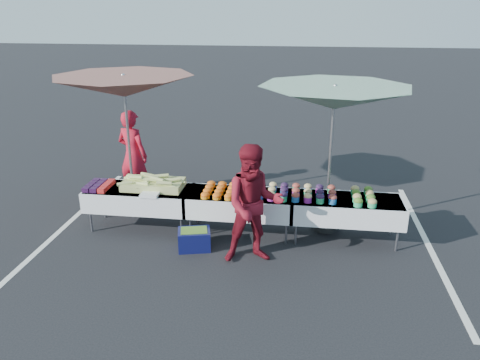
# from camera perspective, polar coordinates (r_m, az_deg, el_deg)

# --- Properties ---
(ground) EXTENTS (80.00, 80.00, 0.00)m
(ground) POSITION_cam_1_polar(r_m,az_deg,el_deg) (8.33, -0.00, -6.45)
(ground) COLOR black
(stripe_left) EXTENTS (0.10, 5.00, 0.00)m
(stripe_left) POSITION_cam_1_polar(r_m,az_deg,el_deg) (9.27, -20.07, -4.84)
(stripe_left) COLOR silver
(stripe_left) RESTS_ON ground
(stripe_right) EXTENTS (0.10, 5.00, 0.00)m
(stripe_right) POSITION_cam_1_polar(r_m,az_deg,el_deg) (8.56, 21.94, -7.29)
(stripe_right) COLOR silver
(stripe_right) RESTS_ON ground
(table_left) EXTENTS (1.86, 0.81, 0.75)m
(table_left) POSITION_cam_1_polar(r_m,az_deg,el_deg) (8.49, -12.13, -2.06)
(table_left) COLOR white
(table_left) RESTS_ON ground
(table_center) EXTENTS (1.86, 0.81, 0.75)m
(table_center) POSITION_cam_1_polar(r_m,az_deg,el_deg) (8.08, -0.00, -2.77)
(table_center) COLOR white
(table_center) RESTS_ON ground
(table_right) EXTENTS (1.86, 0.81, 0.75)m
(table_right) POSITION_cam_1_polar(r_m,az_deg,el_deg) (8.06, 12.81, -3.38)
(table_right) COLOR white
(table_right) RESTS_ON ground
(berry_punnets) EXTENTS (0.40, 0.54, 0.08)m
(berry_punnets) POSITION_cam_1_polar(r_m,az_deg,el_deg) (8.63, -16.81, -0.65)
(berry_punnets) COLOR black
(berry_punnets) RESTS_ON table_left
(corn_pile) EXTENTS (1.16, 0.57, 0.26)m
(corn_pile) POSITION_cam_1_polar(r_m,az_deg,el_deg) (8.36, -10.57, -0.42)
(corn_pile) COLOR tan
(corn_pile) RESTS_ON table_left
(plastic_bags) EXTENTS (0.30, 0.25, 0.05)m
(plastic_bags) POSITION_cam_1_polar(r_m,az_deg,el_deg) (8.06, -10.92, -1.73)
(plastic_bags) COLOR white
(plastic_bags) RESTS_ON table_left
(carrot_bowls) EXTENTS (0.75, 0.69, 0.11)m
(carrot_bowls) POSITION_cam_1_polar(r_m,az_deg,el_deg) (8.02, -1.78, -1.28)
(carrot_bowls) COLOR orange
(carrot_bowls) RESTS_ON table_center
(potato_cups) EXTENTS (1.34, 0.58, 0.16)m
(potato_cups) POSITION_cam_1_polar(r_m,az_deg,el_deg) (7.92, 6.83, -1.47)
(potato_cups) COLOR #215A9B
(potato_cups) RESTS_ON table_right
(bean_baskets) EXTENTS (0.36, 0.68, 0.15)m
(bean_baskets) POSITION_cam_1_polar(r_m,az_deg,el_deg) (7.99, 14.80, -1.92)
(bean_baskets) COLOR #29A764
(bean_baskets) RESTS_ON table_right
(vendor) EXTENTS (0.78, 0.64, 1.84)m
(vendor) POSITION_cam_1_polar(r_m,az_deg,el_deg) (9.77, -12.93, 3.00)
(vendor) COLOR red
(vendor) RESTS_ON ground
(customer) EXTENTS (1.06, 0.91, 1.89)m
(customer) POSITION_cam_1_polar(r_m,az_deg,el_deg) (7.10, 1.70, -3.04)
(customer) COLOR maroon
(customer) RESTS_ON ground
(umbrella_left) EXTENTS (2.84, 2.84, 2.63)m
(umbrella_left) POSITION_cam_1_polar(r_m,az_deg,el_deg) (8.88, -13.96, 10.92)
(umbrella_left) COLOR black
(umbrella_left) RESTS_ON ground
(umbrella_right) EXTENTS (2.98, 2.98, 2.59)m
(umbrella_right) POSITION_cam_1_polar(r_m,az_deg,el_deg) (7.90, 11.44, 9.69)
(umbrella_right) COLOR black
(umbrella_right) RESTS_ON ground
(storage_bin) EXTENTS (0.60, 0.49, 0.34)m
(storage_bin) POSITION_cam_1_polar(r_m,az_deg,el_deg) (7.78, -5.59, -7.16)
(storage_bin) COLOR #0D1145
(storage_bin) RESTS_ON ground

